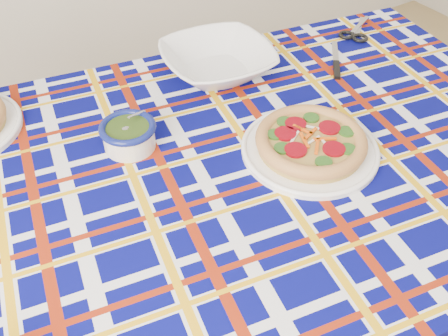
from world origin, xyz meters
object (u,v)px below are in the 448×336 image
main_focaccia_plate (311,141)px  serving_bowl (218,61)px  pesto_bowl (128,133)px  dining_table (228,188)px

main_focaccia_plate → serving_bowl: serving_bowl is taller
main_focaccia_plate → serving_bowl: (-0.00, 0.40, 0.01)m
pesto_bowl → serving_bowl: pesto_bowl is taller
pesto_bowl → serving_bowl: bearing=26.0°
main_focaccia_plate → serving_bowl: 0.40m
pesto_bowl → main_focaccia_plate: bearing=-34.5°
dining_table → serving_bowl: (0.18, 0.33, 0.12)m
dining_table → pesto_bowl: (-0.16, 0.17, 0.12)m
main_focaccia_plate → pesto_bowl: bearing=145.5°
serving_bowl → main_focaccia_plate: bearing=-89.5°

